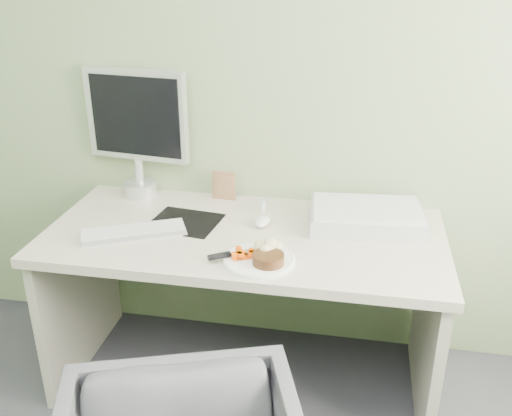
% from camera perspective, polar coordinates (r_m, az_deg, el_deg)
% --- Properties ---
extents(wall_back, '(3.50, 0.00, 3.50)m').
position_cam_1_polar(wall_back, '(2.46, 0.48, 14.57)').
color(wall_back, gray).
rests_on(wall_back, floor).
extents(desk, '(1.60, 0.75, 0.73)m').
position_cam_1_polar(desk, '(2.38, -1.18, -6.38)').
color(desk, beige).
rests_on(desk, floor).
extents(plate, '(0.26, 0.26, 0.01)m').
position_cam_1_polar(plate, '(2.08, 0.33, -5.26)').
color(plate, white).
rests_on(plate, desk).
extents(steak, '(0.14, 0.14, 0.04)m').
position_cam_1_polar(steak, '(2.04, 1.23, -5.10)').
color(steak, black).
rests_on(steak, plate).
extents(potato_pile, '(0.11, 0.09, 0.06)m').
position_cam_1_polar(potato_pile, '(2.10, 1.35, -3.84)').
color(potato_pile, tan).
rests_on(potato_pile, plate).
extents(carrot_heap, '(0.09, 0.08, 0.05)m').
position_cam_1_polar(carrot_heap, '(2.06, -1.16, -4.52)').
color(carrot_heap, '#FC5405').
rests_on(carrot_heap, plate).
extents(steak_knife, '(0.20, 0.14, 0.02)m').
position_cam_1_polar(steak_knife, '(2.08, -2.75, -4.65)').
color(steak_knife, silver).
rests_on(steak_knife, plate).
extents(mousepad, '(0.30, 0.28, 0.00)m').
position_cam_1_polar(mousepad, '(2.40, -7.13, -1.39)').
color(mousepad, black).
rests_on(mousepad, desk).
extents(keyboard, '(0.41, 0.28, 0.02)m').
position_cam_1_polar(keyboard, '(2.32, -12.14, -2.31)').
color(keyboard, white).
rests_on(keyboard, desk).
extents(computer_mouse, '(0.07, 0.11, 0.04)m').
position_cam_1_polar(computer_mouse, '(2.35, 0.69, -1.34)').
color(computer_mouse, white).
rests_on(computer_mouse, desk).
extents(photo_frame, '(0.11, 0.02, 0.13)m').
position_cam_1_polar(photo_frame, '(2.59, -3.24, 2.25)').
color(photo_frame, '#936344').
rests_on(photo_frame, desk).
extents(eyedrop_bottle, '(0.02, 0.02, 0.06)m').
position_cam_1_polar(eyedrop_bottle, '(2.47, 0.71, 0.22)').
color(eyedrop_bottle, white).
rests_on(eyedrop_bottle, desk).
extents(scanner, '(0.48, 0.34, 0.07)m').
position_cam_1_polar(scanner, '(2.38, 10.97, -0.94)').
color(scanner, '#AAADB1').
rests_on(scanner, desk).
extents(monitor, '(0.48, 0.15, 0.58)m').
position_cam_1_polar(monitor, '(2.62, -11.83, 8.03)').
color(monitor, silver).
rests_on(monitor, desk).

